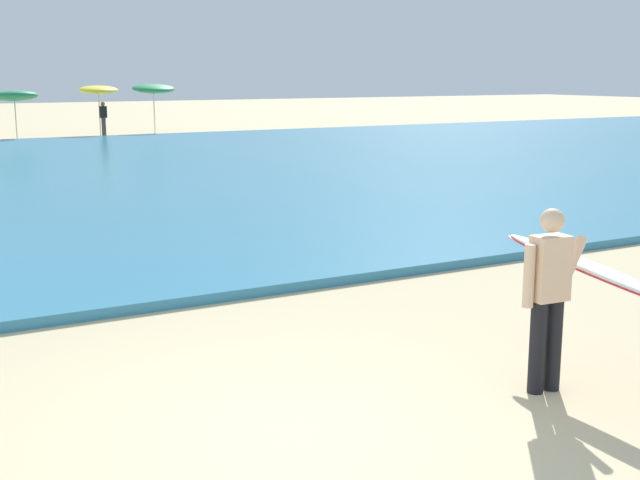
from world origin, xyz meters
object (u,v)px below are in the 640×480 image
(beach_umbrella_5, at_px, (14,96))
(beach_umbrella_7, at_px, (153,89))
(surfer_with_board, at_px, (569,282))
(beachgoer_near_row_left, at_px, (103,118))
(beach_umbrella_6, at_px, (98,90))

(beach_umbrella_5, relative_size, beach_umbrella_7, 0.91)
(surfer_with_board, distance_m, beach_umbrella_7, 35.28)
(beachgoer_near_row_left, bearing_deg, beach_umbrella_7, 10.64)
(beachgoer_near_row_left, bearing_deg, surfer_with_board, -97.84)
(beach_umbrella_5, height_order, beachgoer_near_row_left, beach_umbrella_5)
(surfer_with_board, bearing_deg, beach_umbrella_6, 82.38)
(beach_umbrella_5, distance_m, beach_umbrella_6, 3.90)
(beach_umbrella_6, height_order, beachgoer_near_row_left, beach_umbrella_6)
(beach_umbrella_5, bearing_deg, beach_umbrella_6, 7.85)
(beach_umbrella_6, bearing_deg, beach_umbrella_5, -172.15)
(beach_umbrella_5, bearing_deg, surfer_with_board, -91.24)
(beach_umbrella_5, distance_m, beachgoer_near_row_left, 4.10)
(surfer_with_board, relative_size, beach_umbrella_7, 1.06)
(beach_umbrella_5, xyz_separation_m, beachgoer_near_row_left, (3.95, 0.26, -1.07))
(surfer_with_board, height_order, beach_umbrella_7, beach_umbrella_7)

